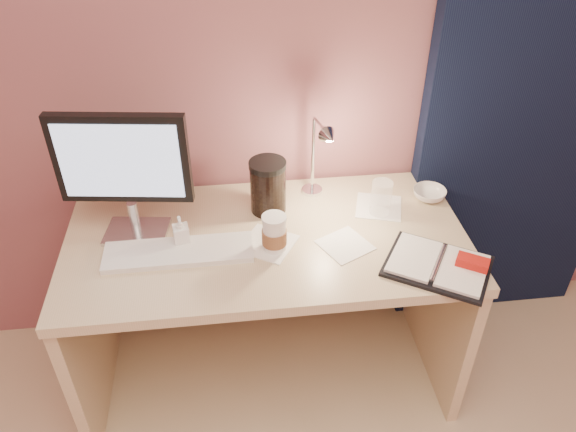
{
  "coord_description": "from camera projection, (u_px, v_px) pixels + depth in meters",
  "views": [
    {
      "loc": [
        -0.11,
        -0.15,
        1.95
      ],
      "look_at": [
        0.07,
        1.33,
        0.85
      ],
      "focal_mm": 35.0,
      "sensor_mm": 36.0,
      "label": 1
    }
  ],
  "objects": [
    {
      "name": "monitor",
      "position": [
        124.0,
        166.0,
        1.81
      ],
      "size": [
        0.44,
        0.18,
        0.46
      ],
      "rotation": [
        0.0,
        0.0,
        -0.14
      ],
      "color": "silver",
      "rests_on": "desk"
    },
    {
      "name": "keyboard",
      "position": [
        179.0,
        252.0,
        1.87
      ],
      "size": [
        0.5,
        0.15,
        0.02
      ],
      "primitive_type": "cube",
      "rotation": [
        0.0,
        0.0,
        0.01
      ],
      "color": "silver",
      "rests_on": "desk"
    },
    {
      "name": "clear_cup",
      "position": [
        381.0,
        198.0,
        2.03
      ],
      "size": [
        0.08,
        0.08,
        0.13
      ],
      "primitive_type": "cylinder",
      "color": "white",
      "rests_on": "desk"
    },
    {
      "name": "lotion_bottle",
      "position": [
        181.0,
        231.0,
        1.89
      ],
      "size": [
        0.06,
        0.06,
        0.11
      ],
      "primitive_type": "imported",
      "rotation": [
        0.0,
        0.0,
        0.17
      ],
      "color": "white",
      "rests_on": "desk"
    },
    {
      "name": "paper_b",
      "position": [
        379.0,
        207.0,
        2.1
      ],
      "size": [
        0.21,
        0.21,
        0.0
      ],
      "primitive_type": "cube",
      "rotation": [
        0.0,
        0.0,
        -0.29
      ],
      "color": "white",
      "rests_on": "desk"
    },
    {
      "name": "bowl",
      "position": [
        429.0,
        194.0,
        2.14
      ],
      "size": [
        0.15,
        0.15,
        0.04
      ],
      "primitive_type": "imported",
      "rotation": [
        0.0,
        0.0,
        -0.21
      ],
      "color": "silver",
      "rests_on": "desk"
    },
    {
      "name": "desk_lamp",
      "position": [
        312.0,
        155.0,
        1.99
      ],
      "size": [
        0.11,
        0.21,
        0.34
      ],
      "rotation": [
        0.0,
        0.0,
        0.22
      ],
      "color": "silver",
      "rests_on": "desk"
    },
    {
      "name": "desk",
      "position": [
        266.0,
        271.0,
        2.15
      ],
      "size": [
        1.4,
        0.7,
        0.73
      ],
      "color": "#CBB690",
      "rests_on": "ground"
    },
    {
      "name": "dark_jar",
      "position": [
        268.0,
        189.0,
        2.03
      ],
      "size": [
        0.13,
        0.13,
        0.18
      ],
      "primitive_type": "cylinder",
      "color": "black",
      "rests_on": "desk"
    },
    {
      "name": "coffee_cup",
      "position": [
        274.0,
        234.0,
        1.87
      ],
      "size": [
        0.08,
        0.08,
        0.14
      ],
      "color": "white",
      "rests_on": "desk"
    },
    {
      "name": "paper_a",
      "position": [
        345.0,
        245.0,
        1.92
      ],
      "size": [
        0.21,
        0.21,
        0.0
      ],
      "primitive_type": "cube",
      "rotation": [
        0.0,
        0.0,
        0.48
      ],
      "color": "white",
      "rests_on": "desk"
    },
    {
      "name": "room",
      "position": [
        515.0,
        78.0,
        2.06
      ],
      "size": [
        3.5,
        3.5,
        3.5
      ],
      "color": "#C6B28E",
      "rests_on": "ground"
    },
    {
      "name": "planner",
      "position": [
        441.0,
        265.0,
        1.82
      ],
      "size": [
        0.4,
        0.38,
        0.05
      ],
      "rotation": [
        0.0,
        0.0,
        -0.56
      ],
      "color": "black",
      "rests_on": "desk"
    },
    {
      "name": "paper_c",
      "position": [
        268.0,
        243.0,
        1.93
      ],
      "size": [
        0.23,
        0.23,
        0.0
      ],
      "primitive_type": "cube",
      "rotation": [
        0.0,
        0.0,
        1.01
      ],
      "color": "white",
      "rests_on": "desk"
    }
  ]
}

